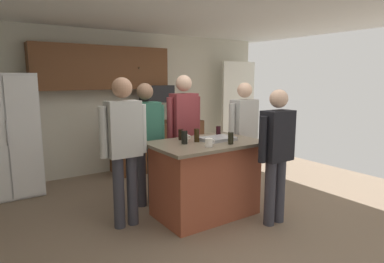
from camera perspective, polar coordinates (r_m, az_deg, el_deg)
The scene contains 22 objects.
floor at distance 4.28m, azimuth 3.17°, elevation -14.90°, with size 7.04×7.04×0.00m, color #7F6B56.
ceiling at distance 3.99m, azimuth 3.54°, elevation 21.57°, with size 7.04×7.04×0.00m, color white.
back_wall at distance 6.37m, azimuth -12.20°, elevation 5.08°, with size 6.40×0.10×2.60m, color beige.
french_door_window_panel at distance 7.44m, azimuth 8.04°, elevation 4.26°, with size 0.90×0.06×2.00m, color white.
cabinet_run_upper at distance 6.03m, azimuth -15.27°, elevation 10.68°, with size 2.40×0.38×0.75m.
cabinet_run_lower at distance 6.45m, azimuth -5.91°, elevation -2.33°, with size 1.80×0.63×0.90m.
refrigerator at distance 5.55m, azimuth -29.83°, elevation -0.63°, with size 0.89×0.76×1.82m.
microwave_over_range at distance 6.34m, azimuth -6.15°, elevation 6.58°, with size 0.56×0.40×0.32m, color black.
kitchen_island at distance 4.23m, azimuth 2.30°, elevation -8.11°, with size 1.37×0.91×0.96m.
person_guest_by_door at distance 3.98m, azimuth 14.56°, elevation -2.86°, with size 0.57×0.22×1.63m.
person_host_foreground at distance 4.95m, azimuth 9.01°, elevation 0.18°, with size 0.57×0.22×1.69m.
person_guest_left at distance 4.47m, azimuth -8.05°, elevation -0.79°, with size 0.57×0.22×1.69m.
person_guest_right at distance 3.85m, azimuth -11.80°, elevation -1.80°, with size 0.57×0.23×1.76m.
person_elder_center at distance 4.85m, azimuth -1.42°, elevation 0.96°, with size 0.57×0.24×1.79m.
glass_pilsner at distance 4.09m, azimuth 0.83°, elevation -0.66°, with size 0.07×0.07×0.17m.
glass_dark_ale at distance 4.23m, azimuth -1.95°, elevation -0.53°, with size 0.07×0.07×0.14m.
mug_blue_stoneware at distance 3.81m, azimuth 2.99°, elevation -1.95°, with size 0.13×0.09×0.10m.
tumbler_amber at distance 3.97m, azimuth -1.33°, elevation -1.01°, with size 0.07×0.07×0.16m.
mug_ceramic_white at distance 4.12m, azimuth -1.16°, elevation -1.12°, with size 0.12×0.08×0.09m.
glass_stout_tall at distance 3.99m, azimuth 6.78°, elevation -1.16°, with size 0.07×0.07×0.15m.
glass_short_whisky at distance 4.55m, azimuth 4.62°, elevation 0.11°, with size 0.06×0.06×0.13m.
serving_tray at distance 4.21m, azimuth 4.43°, elevation -1.27°, with size 0.44×0.30×0.04m.
Camera 1 is at (-2.37, -3.09, 1.76)m, focal length 30.55 mm.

